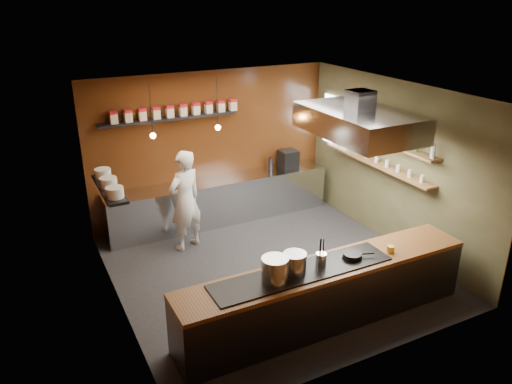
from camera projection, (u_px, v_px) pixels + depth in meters
floor at (271, 269)px, 8.48m from camera, size 5.00×5.00×0.00m
back_wall at (212, 146)px, 9.98m from camera, size 5.00×0.00×5.00m
left_wall at (113, 218)px, 6.87m from camera, size 0.00×5.00×5.00m
right_wall at (394, 164)px, 8.96m from camera, size 0.00×5.00×5.00m
ceiling at (273, 93)px, 7.35m from camera, size 5.00×5.00×0.00m
window_pane at (338, 122)px, 10.19m from camera, size 0.00×1.00×1.00m
prep_counter at (220, 200)px, 10.10m from camera, size 4.60×0.65×0.90m
pass_counter at (325, 294)px, 6.98m from camera, size 4.40×0.72×0.94m
tin_shelf at (169, 118)px, 9.22m from camera, size 2.60×0.26×0.04m
plate_shelf at (109, 188)px, 7.74m from camera, size 0.30×1.40×0.04m
bottle_shelf_upper at (378, 139)px, 8.98m from camera, size 0.26×2.80×0.04m
bottle_shelf_lower at (376, 163)px, 9.16m from camera, size 0.26×2.80×0.04m
extractor_hood at (359, 122)px, 7.75m from camera, size 1.20×2.00×0.72m
pendant_left at (153, 133)px, 8.49m from camera, size 0.10×0.10×0.95m
pendant_right at (218, 125)px, 8.99m from camera, size 0.10×0.10×0.95m
storage_tins at (176, 111)px, 9.24m from camera, size 2.43×0.13×0.22m
plate_stacks at (108, 182)px, 7.71m from camera, size 0.26×1.16×0.16m
bottles at (379, 131)px, 8.93m from camera, size 0.06×2.66×0.24m
wine_glasses at (376, 159)px, 9.13m from camera, size 0.07×2.37×0.13m
stockpot_large at (275, 270)px, 6.34m from camera, size 0.38×0.38×0.34m
stockpot_small at (295, 263)px, 6.54m from camera, size 0.31×0.31×0.29m
utensil_crock at (321, 260)px, 6.73m from camera, size 0.15×0.15×0.19m
frying_pan at (353, 256)px, 6.96m from camera, size 0.43×0.28×0.07m
butter_jar at (391, 249)px, 7.14m from camera, size 0.12×0.12×0.10m
espresso_machine at (288, 159)px, 10.58m from camera, size 0.37×0.36×0.36m
chef at (185, 200)px, 8.89m from camera, size 0.79×0.66×1.86m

